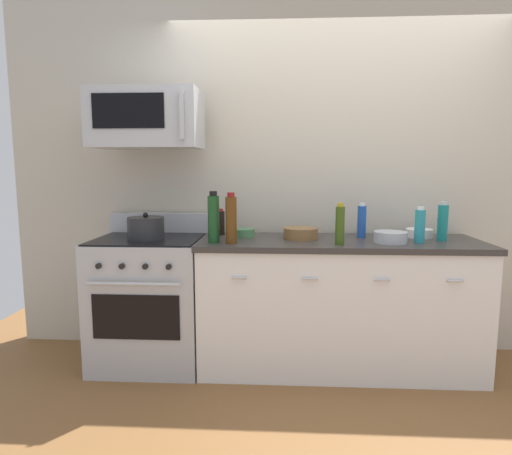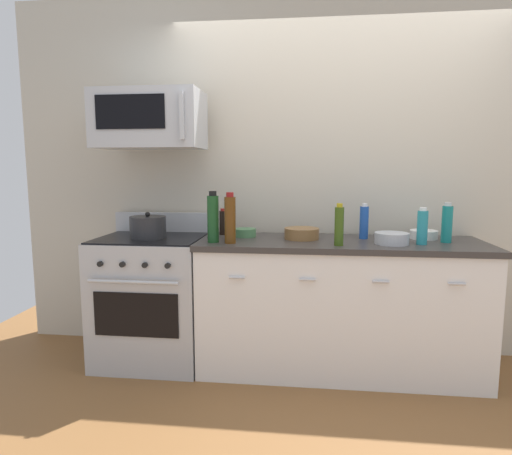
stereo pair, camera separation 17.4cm
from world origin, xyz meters
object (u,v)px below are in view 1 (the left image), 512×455
Objects in this scene: bottle_dish_soap at (420,226)px; bottle_sparkling_teal at (443,222)px; bottle_olive_oil at (340,225)px; bottle_soy_sauce_dark at (221,222)px; bowl_steel_prep at (390,237)px; bottle_wine_amber at (231,219)px; bowl_white_ceramic at (419,233)px; bottle_wine_green at (214,218)px; microwave at (147,119)px; stockpot at (146,228)px; range_oven at (151,299)px; bottle_soda_blue at (362,221)px; bowl_green_glaze at (244,232)px; bowl_wooden_salad at (301,233)px.

bottle_dish_soap is 0.21m from bottle_sparkling_teal.
bottle_olive_oil is 1.01× the size of bottle_sparkling_teal.
bowl_steel_prep is (1.17, -0.28, -0.05)m from bottle_soy_sauce_dark.
bottle_olive_oil is 1.12× the size of bottle_dish_soap.
bottle_soy_sauce_dark is (-0.12, 0.37, -0.07)m from bottle_wine_amber.
bottle_wine_green is at bearing -167.77° from bowl_white_ceramic.
bottle_wine_amber is (0.61, -0.23, -0.67)m from microwave.
bottle_soy_sauce_dark is (-1.55, 0.18, -0.03)m from bottle_sparkling_teal.
stockpot is at bearing 178.37° from bowl_steel_prep.
microwave is at bearing 89.71° from range_oven.
microwave reaches higher than bowl_steel_prep.
bottle_soda_blue is 0.85m from bowl_green_glaze.
bottle_wine_amber reaches higher than range_oven.
bottle_dish_soap is 0.99× the size of bowl_wooden_salad.
bottle_olive_oil is 1.33m from stockpot.
bottle_soda_blue reaches higher than range_oven.
range_oven is 3.18× the size of bottle_wine_amber.
bottle_sparkling_teal is at bearing 15.65° from bottle_olive_oil.
bottle_sparkling_teal is (0.18, 0.10, 0.01)m from bottle_dish_soap.
stockpot is at bearing 178.73° from bottle_dish_soap.
stockpot is at bearing -90.00° from range_oven.
bowl_green_glaze is (0.67, 0.05, -0.80)m from microwave.
bottle_wine_amber is 1.35× the size of bottle_soda_blue.
bottle_wine_amber is 0.54m from bowl_wooden_salad.
bottle_soda_blue is at bearing 18.14° from bottle_wine_amber.
bottle_sparkling_teal is 1.43× the size of bowl_white_ceramic.
bottle_wine_green is 2.19× the size of bowl_green_glaze.
range_oven is 0.89m from bottle_wine_amber.
bowl_steel_prep is 1.67m from stockpot.
bowl_wooden_salad is 1.55× the size of bowl_green_glaze.
bowl_wooden_salad is at bearing -0.07° from microwave.
bowl_green_glaze is at bearing -177.84° from bowl_white_ceramic.
bottle_wine_green is 0.35m from bottle_soy_sauce_dark.
bottle_soy_sauce_dark is (-0.82, 0.38, -0.04)m from bottle_olive_oil.
bottle_sparkling_teal reaches higher than bowl_green_glaze.
bowl_steel_prep reaches higher than bowl_white_ceramic.
microwave is at bearing 159.00° from bottle_wine_amber.
bottle_sparkling_teal is 0.20m from bowl_white_ceramic.
bowl_wooden_salad is (-0.43, -0.06, -0.08)m from bottle_soda_blue.
bottle_wine_green is (-0.12, 0.02, 0.00)m from bottle_wine_amber.
stockpot is at bearing -178.36° from bottle_sparkling_teal.
microwave reaches higher than bottle_dish_soap.
bottle_wine_green is (0.49, -0.17, 0.61)m from range_oven.
bottle_olive_oil is 0.37m from bowl_steel_prep.
bottle_wine_green is at bearing -173.68° from bottle_sparkling_teal.
bottle_soy_sauce_dark is 1.44m from bowl_white_ceramic.
stockpot is at bearing 167.09° from bottle_wine_green.
bottle_soy_sauce_dark is 1.21m from bowl_steel_prep.
bowl_white_ceramic is (0.07, 0.24, -0.08)m from bottle_dish_soap.
bottle_olive_oil is 0.83m from bottle_wine_green.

